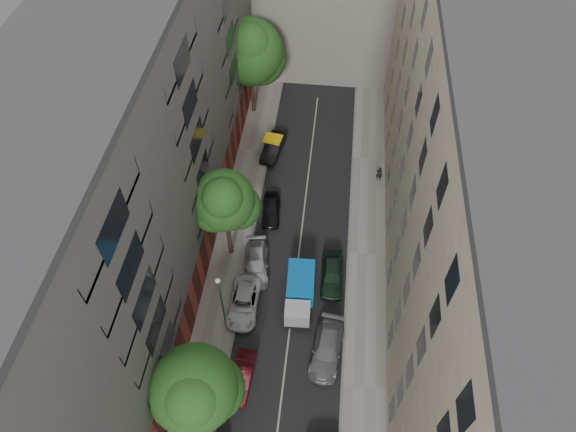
# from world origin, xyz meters

# --- Properties ---
(ground) EXTENTS (120.00, 120.00, 0.00)m
(ground) POSITION_xyz_m (0.00, 0.00, 0.00)
(ground) COLOR #4C4C49
(ground) RESTS_ON ground
(road_surface) EXTENTS (8.00, 44.00, 0.02)m
(road_surface) POSITION_xyz_m (0.00, 0.00, 0.01)
(road_surface) COLOR black
(road_surface) RESTS_ON ground
(sidewalk_left) EXTENTS (3.00, 44.00, 0.15)m
(sidewalk_left) POSITION_xyz_m (-5.50, 0.00, 0.07)
(sidewalk_left) COLOR gray
(sidewalk_left) RESTS_ON ground
(sidewalk_right) EXTENTS (3.00, 44.00, 0.15)m
(sidewalk_right) POSITION_xyz_m (5.50, 0.00, 0.07)
(sidewalk_right) COLOR gray
(sidewalk_right) RESTS_ON ground
(building_left) EXTENTS (8.00, 44.00, 20.00)m
(building_left) POSITION_xyz_m (-11.00, 0.00, 10.00)
(building_left) COLOR #4E4B48
(building_left) RESTS_ON ground
(building_right) EXTENTS (8.00, 44.00, 20.00)m
(building_right) POSITION_xyz_m (11.00, 0.00, 10.00)
(building_right) COLOR beige
(building_right) RESTS_ON ground
(tarp_truck) EXTENTS (2.13, 4.96, 2.26)m
(tarp_truck) POSITION_xyz_m (0.47, -4.81, 1.25)
(tarp_truck) COLOR black
(tarp_truck) RESTS_ON ground
(car_left_1) EXTENTS (1.59, 3.93, 1.27)m
(car_left_1) POSITION_xyz_m (-2.80, -11.40, 0.63)
(car_left_1) COLOR #4C0F14
(car_left_1) RESTS_ON ground
(car_left_2) EXTENTS (2.20, 4.72, 1.31)m
(car_left_2) POSITION_xyz_m (-3.60, -5.80, 0.65)
(car_left_2) COLOR silver
(car_left_2) RESTS_ON ground
(car_left_3) EXTENTS (2.48, 4.75, 1.31)m
(car_left_3) POSITION_xyz_m (-3.20, -2.20, 0.66)
(car_left_3) COLOR #B9B9BE
(car_left_3) RESTS_ON ground
(car_left_4) EXTENTS (1.84, 3.88, 1.28)m
(car_left_4) POSITION_xyz_m (-2.80, 3.40, 0.64)
(car_left_4) COLOR black
(car_left_4) RESTS_ON ground
(car_left_5) EXTENTS (2.18, 4.40, 1.39)m
(car_left_5) POSITION_xyz_m (-3.60, 11.00, 0.69)
(car_left_5) COLOR black
(car_left_5) RESTS_ON ground
(car_right_1) EXTENTS (2.53, 5.05, 1.41)m
(car_right_1) POSITION_xyz_m (2.80, -8.80, 0.70)
(car_right_1) COLOR slate
(car_right_1) RESTS_ON ground
(car_right_2) EXTENTS (1.87, 4.37, 1.47)m
(car_right_2) POSITION_xyz_m (2.80, -2.60, 0.74)
(car_right_2) COLOR black
(car_right_2) RESTS_ON ground
(tree_near) EXTENTS (5.46, 5.21, 7.71)m
(tree_near) POSITION_xyz_m (-4.69, -14.26, 5.11)
(tree_near) COLOR #382619
(tree_near) RESTS_ON sidewalk_left
(tree_mid) EXTENTS (4.95, 4.62, 9.09)m
(tree_mid) POSITION_xyz_m (-5.39, -1.11, 6.40)
(tree_mid) COLOR #382619
(tree_mid) RESTS_ON sidewalk_left
(tree_far) EXTENTS (6.38, 6.27, 10.19)m
(tree_far) POSITION_xyz_m (-6.30, 16.71, 6.87)
(tree_far) COLOR #382619
(tree_far) RESTS_ON sidewalk_left
(lamp_post) EXTENTS (0.36, 0.36, 6.00)m
(lamp_post) POSITION_xyz_m (-4.71, -7.33, 3.88)
(lamp_post) COLOR #1B5F3C
(lamp_post) RESTS_ON sidewalk_left
(pedestrian) EXTENTS (0.66, 0.54, 1.56)m
(pedestrian) POSITION_xyz_m (6.40, 8.40, 0.93)
(pedestrian) COLOR black
(pedestrian) RESTS_ON sidewalk_right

